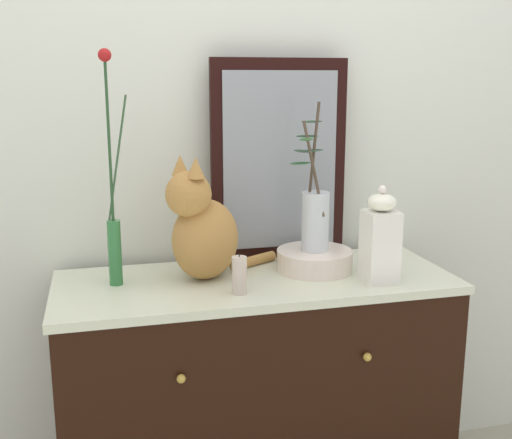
% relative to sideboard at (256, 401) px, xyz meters
% --- Properties ---
extents(wall_back, '(4.40, 0.08, 2.60)m').
position_rel_sideboard_xyz_m(wall_back, '(0.00, 0.31, 0.90)').
color(wall_back, silver).
rests_on(wall_back, ground_plane).
extents(sideboard, '(1.18, 0.48, 0.81)m').
position_rel_sideboard_xyz_m(sideboard, '(0.00, 0.00, 0.00)').
color(sideboard, black).
rests_on(sideboard, ground_plane).
extents(mirror_leaning, '(0.45, 0.03, 0.65)m').
position_rel_sideboard_xyz_m(mirror_leaning, '(0.13, 0.21, 0.73)').
color(mirror_leaning, black).
rests_on(mirror_leaning, sideboard).
extents(cat_sitting, '(0.38, 0.27, 0.37)m').
position_rel_sideboard_xyz_m(cat_sitting, '(-0.15, 0.03, 0.56)').
color(cat_sitting, '#B07E3E').
rests_on(cat_sitting, sideboard).
extents(vase_slim_green, '(0.07, 0.04, 0.66)m').
position_rel_sideboard_xyz_m(vase_slim_green, '(-0.41, 0.04, 0.60)').
color(vase_slim_green, '#31763C').
rests_on(vase_slim_green, sideboard).
extents(bowl_porcelain, '(0.24, 0.24, 0.06)m').
position_rel_sideboard_xyz_m(bowl_porcelain, '(0.20, 0.03, 0.44)').
color(bowl_porcelain, silver).
rests_on(bowl_porcelain, sideboard).
extents(vase_glass_clear, '(0.14, 0.17, 0.45)m').
position_rel_sideboard_xyz_m(vase_glass_clear, '(0.19, 0.03, 0.58)').
color(vase_glass_clear, silver).
rests_on(vase_glass_clear, bowl_porcelain).
extents(jar_lidded_porcelain, '(0.09, 0.09, 0.29)m').
position_rel_sideboard_xyz_m(jar_lidded_porcelain, '(0.34, -0.12, 0.53)').
color(jar_lidded_porcelain, white).
rests_on(jar_lidded_porcelain, sideboard).
extents(candle_pillar, '(0.04, 0.04, 0.12)m').
position_rel_sideboard_xyz_m(candle_pillar, '(-0.08, -0.12, 0.46)').
color(candle_pillar, beige).
rests_on(candle_pillar, sideboard).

